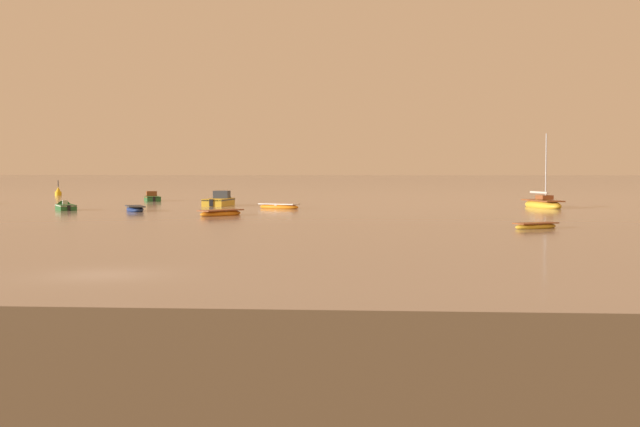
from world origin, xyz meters
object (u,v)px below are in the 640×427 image
Objects in this scene: motorboat_moored_1 at (65,208)px; rowboat_moored_3 at (135,209)px; rowboat_moored_2 at (279,207)px; channel_buoy at (58,192)px; motorboat_moored_2 at (221,202)px; rowboat_moored_5 at (221,213)px; rowboat_moored_0 at (536,226)px; sailboat_moored_0 at (543,204)px; motorboat_moored_0 at (152,199)px.

motorboat_moored_1 is 7.45m from rowboat_moored_3.
channel_buoy reaches higher than rowboat_moored_2.
rowboat_moored_5 is at bearing -163.86° from motorboat_moored_2.
motorboat_moored_2 is 9.50m from rowboat_moored_2.
rowboat_moored_5 is at bearing -57.14° from channel_buoy.
rowboat_moored_5 is (9.11, -6.88, -0.00)m from rowboat_moored_3.
channel_buoy reaches higher than motorboat_moored_2.
rowboat_moored_2 is (6.85, -6.58, -0.16)m from motorboat_moored_2.
rowboat_moored_0 is 42.83m from motorboat_moored_2.
motorboat_moored_2 reaches higher than rowboat_moored_2.
rowboat_moored_0 is 31.03m from sailboat_moored_0.
rowboat_moored_0 is (37.31, -45.26, -0.11)m from motorboat_moored_0.
motorboat_moored_2 reaches higher than rowboat_moored_0.
rowboat_moored_0 is 0.45× the size of sailboat_moored_0.
motorboat_moored_0 is 34.41m from rowboat_moored_5.
motorboat_moored_0 reaches higher than rowboat_moored_3.
rowboat_moored_0 is 0.76× the size of rowboat_moored_2.
motorboat_moored_0 is at bearing 95.75° from rowboat_moored_0.
sailboat_moored_0 reaches higher than channel_buoy.
motorboat_moored_2 is at bearing -46.61° from channel_buoy.
channel_buoy is at bearing 159.45° from rowboat_moored_2.
sailboat_moored_0 is 1.70× the size of rowboat_moored_2.
channel_buoy is at bearing -109.79° from rowboat_moored_5.
rowboat_moored_3 is at bearing -133.67° from motorboat_moored_1.
rowboat_moored_5 is at bearing 115.51° from rowboat_moored_0.
rowboat_moored_5 is at bearing -176.77° from motorboat_moored_0.
rowboat_moored_0 is at bearing -26.70° from sailboat_moored_0.
rowboat_moored_2 is at bearing 93.03° from rowboat_moored_0.
rowboat_moored_0 is at bearing 96.60° from rowboat_moored_5.
rowboat_moored_0 is 0.80× the size of rowboat_moored_5.
sailboat_moored_0 is 1.24× the size of motorboat_moored_2.
motorboat_moored_2 is 19.85m from rowboat_moored_5.
rowboat_moored_2 is at bearing -156.75° from rowboat_moored_5.
motorboat_moored_1 reaches higher than rowboat_moored_3.
motorboat_moored_0 is at bearing 158.65° from rowboat_moored_2.
rowboat_moored_3 is at bearing -89.73° from rowboat_moored_5.
channel_buoy reaches higher than motorboat_moored_1.
rowboat_moored_3 is (-32.37, 20.73, 0.04)m from rowboat_moored_0.
rowboat_moored_2 is 13.76m from rowboat_moored_3.
rowboat_moored_3 is 1.06× the size of rowboat_moored_5.
rowboat_moored_0 is at bearing -148.35° from motorboat_moored_1.
sailboat_moored_0 is 39.13m from rowboat_moored_3.
motorboat_moored_0 reaches higher than rowboat_moored_2.
channel_buoy is at bearing 49.08° from motorboat_moored_2.
motorboat_moored_1 reaches higher than rowboat_moored_0.
motorboat_moored_1 is at bearing 135.78° from motorboat_moored_2.
rowboat_moored_5 is at bearing -146.98° from motorboat_moored_1.
motorboat_moored_0 is 0.62× the size of sailboat_moored_0.
channel_buoy is at bearing 23.85° from motorboat_moored_0.
rowboat_moored_2 is at bearing -98.11° from sailboat_moored_0.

